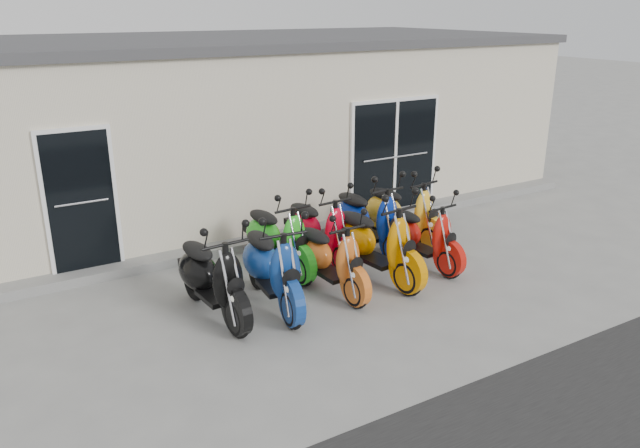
{
  "coord_description": "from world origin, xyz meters",
  "views": [
    {
      "loc": [
        -4.66,
        -7.24,
        3.94
      ],
      "look_at": [
        0.0,
        0.6,
        0.75
      ],
      "focal_mm": 35.0,
      "sensor_mm": 36.0,
      "label": 1
    }
  ],
  "objects_px": {
    "scooter_front_red": "(422,227)",
    "scooter_front_black": "(211,266)",
    "scooter_front_orange_a": "(330,248)",
    "scooter_back_green": "(278,229)",
    "scooter_back_red": "(319,221)",
    "scooter_back_yellow": "(403,204)",
    "scooter_front_blue": "(272,256)",
    "scooter_back_blue": "(369,210)",
    "scooter_front_orange_b": "(376,232)"
  },
  "relations": [
    {
      "from": "scooter_back_red",
      "to": "scooter_front_black",
      "type": "bearing_deg",
      "value": -162.14
    },
    {
      "from": "scooter_front_orange_b",
      "to": "scooter_front_black",
      "type": "bearing_deg",
      "value": 170.83
    },
    {
      "from": "scooter_back_blue",
      "to": "scooter_front_orange_a",
      "type": "bearing_deg",
      "value": -147.36
    },
    {
      "from": "scooter_front_black",
      "to": "scooter_back_yellow",
      "type": "relative_size",
      "value": 1.0
    },
    {
      "from": "scooter_front_red",
      "to": "scooter_front_black",
      "type": "bearing_deg",
      "value": 173.39
    },
    {
      "from": "scooter_back_yellow",
      "to": "scooter_front_orange_a",
      "type": "bearing_deg",
      "value": -162.91
    },
    {
      "from": "scooter_back_green",
      "to": "scooter_back_red",
      "type": "height_order",
      "value": "scooter_back_green"
    },
    {
      "from": "scooter_back_blue",
      "to": "scooter_back_yellow",
      "type": "height_order",
      "value": "scooter_back_blue"
    },
    {
      "from": "scooter_front_black",
      "to": "scooter_front_orange_a",
      "type": "distance_m",
      "value": 1.74
    },
    {
      "from": "scooter_front_orange_a",
      "to": "scooter_back_green",
      "type": "height_order",
      "value": "scooter_back_green"
    },
    {
      "from": "scooter_front_orange_b",
      "to": "scooter_back_yellow",
      "type": "bearing_deg",
      "value": 30.95
    },
    {
      "from": "scooter_front_black",
      "to": "scooter_back_green",
      "type": "bearing_deg",
      "value": 28.06
    },
    {
      "from": "scooter_front_orange_b",
      "to": "scooter_back_green",
      "type": "xyz_separation_m",
      "value": [
        -1.12,
        1.01,
        -0.05
      ]
    },
    {
      "from": "scooter_front_blue",
      "to": "scooter_back_blue",
      "type": "bearing_deg",
      "value": 29.2
    },
    {
      "from": "scooter_front_black",
      "to": "scooter_back_yellow",
      "type": "xyz_separation_m",
      "value": [
        3.83,
        0.88,
        -0.0
      ]
    },
    {
      "from": "scooter_front_orange_a",
      "to": "scooter_front_orange_b",
      "type": "bearing_deg",
      "value": -1.14
    },
    {
      "from": "scooter_back_green",
      "to": "scooter_front_orange_b",
      "type": "bearing_deg",
      "value": -47.57
    },
    {
      "from": "scooter_front_red",
      "to": "scooter_back_green",
      "type": "bearing_deg",
      "value": 149.39
    },
    {
      "from": "scooter_front_black",
      "to": "scooter_back_red",
      "type": "bearing_deg",
      "value": 18.6
    },
    {
      "from": "scooter_back_green",
      "to": "scooter_back_red",
      "type": "xyz_separation_m",
      "value": [
        0.74,
        0.01,
        -0.01
      ]
    },
    {
      "from": "scooter_front_orange_b",
      "to": "scooter_back_red",
      "type": "xyz_separation_m",
      "value": [
        -0.37,
        1.03,
        -0.06
      ]
    },
    {
      "from": "scooter_back_red",
      "to": "scooter_back_yellow",
      "type": "height_order",
      "value": "scooter_back_yellow"
    },
    {
      "from": "scooter_front_orange_b",
      "to": "scooter_front_red",
      "type": "bearing_deg",
      "value": -2.72
    },
    {
      "from": "scooter_front_blue",
      "to": "scooter_back_blue",
      "type": "height_order",
      "value": "scooter_front_blue"
    },
    {
      "from": "scooter_front_black",
      "to": "scooter_front_blue",
      "type": "height_order",
      "value": "scooter_front_blue"
    },
    {
      "from": "scooter_back_blue",
      "to": "scooter_back_yellow",
      "type": "relative_size",
      "value": 1.02
    },
    {
      "from": "scooter_front_black",
      "to": "scooter_back_yellow",
      "type": "height_order",
      "value": "scooter_front_black"
    },
    {
      "from": "scooter_front_red",
      "to": "scooter_back_green",
      "type": "height_order",
      "value": "scooter_back_green"
    },
    {
      "from": "scooter_front_orange_b",
      "to": "scooter_back_yellow",
      "type": "distance_m",
      "value": 1.62
    },
    {
      "from": "scooter_front_orange_a",
      "to": "scooter_back_yellow",
      "type": "xyz_separation_m",
      "value": [
        2.1,
        1.01,
        0.05
      ]
    },
    {
      "from": "scooter_back_red",
      "to": "scooter_back_blue",
      "type": "xyz_separation_m",
      "value": [
        0.93,
        -0.05,
        0.04
      ]
    },
    {
      "from": "scooter_front_orange_a",
      "to": "scooter_back_green",
      "type": "xyz_separation_m",
      "value": [
        -0.31,
        1.04,
        0.03
      ]
    },
    {
      "from": "scooter_front_blue",
      "to": "scooter_back_blue",
      "type": "distance_m",
      "value": 2.5
    },
    {
      "from": "scooter_front_orange_b",
      "to": "scooter_back_yellow",
      "type": "relative_size",
      "value": 1.04
    },
    {
      "from": "scooter_front_red",
      "to": "scooter_back_yellow",
      "type": "height_order",
      "value": "scooter_back_yellow"
    },
    {
      "from": "scooter_front_orange_a",
      "to": "scooter_front_black",
      "type": "bearing_deg",
      "value": 172.64
    },
    {
      "from": "scooter_back_green",
      "to": "scooter_front_red",
      "type": "bearing_deg",
      "value": -30.12
    },
    {
      "from": "scooter_back_green",
      "to": "scooter_front_black",
      "type": "bearing_deg",
      "value": -153.11
    },
    {
      "from": "scooter_front_black",
      "to": "scooter_back_blue",
      "type": "bearing_deg",
      "value": 11.33
    },
    {
      "from": "scooter_front_blue",
      "to": "scooter_front_black",
      "type": "bearing_deg",
      "value": 176.55
    },
    {
      "from": "scooter_front_black",
      "to": "scooter_front_red",
      "type": "bearing_deg",
      "value": -4.95
    },
    {
      "from": "scooter_front_red",
      "to": "scooter_back_green",
      "type": "xyz_separation_m",
      "value": [
        -2.06,
        0.95,
        0.05
      ]
    },
    {
      "from": "scooter_front_black",
      "to": "scooter_front_orange_a",
      "type": "xyz_separation_m",
      "value": [
        1.74,
        -0.14,
        -0.05
      ]
    },
    {
      "from": "scooter_front_black",
      "to": "scooter_front_orange_a",
      "type": "relative_size",
      "value": 1.08
    },
    {
      "from": "scooter_front_orange_a",
      "to": "scooter_back_yellow",
      "type": "relative_size",
      "value": 0.93
    },
    {
      "from": "scooter_front_blue",
      "to": "scooter_back_green",
      "type": "xyz_separation_m",
      "value": [
        0.62,
        1.03,
        -0.04
      ]
    },
    {
      "from": "scooter_front_orange_a",
      "to": "scooter_front_orange_b",
      "type": "distance_m",
      "value": 0.82
    },
    {
      "from": "scooter_front_orange_a",
      "to": "scooter_front_red",
      "type": "height_order",
      "value": "scooter_front_orange_a"
    },
    {
      "from": "scooter_front_black",
      "to": "scooter_back_green",
      "type": "height_order",
      "value": "scooter_front_black"
    },
    {
      "from": "scooter_front_orange_a",
      "to": "scooter_back_red",
      "type": "height_order",
      "value": "scooter_back_red"
    }
  ]
}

